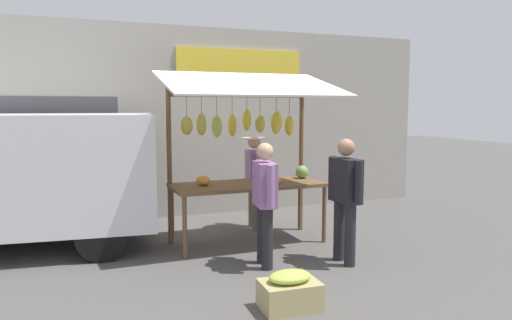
{
  "coord_description": "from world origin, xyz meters",
  "views": [
    {
      "loc": [
        2.5,
        6.51,
        1.99
      ],
      "look_at": [
        0.0,
        0.3,
        1.25
      ],
      "focal_mm": 34.24,
      "sensor_mm": 36.0,
      "label": 1
    }
  ],
  "objects_px": {
    "vendor_with_sunhat": "(254,175)",
    "shopper_with_ponytail": "(265,196)",
    "shopper_with_shopping_bag": "(345,192)",
    "market_stall": "(248,137)",
    "produce_crate_near": "(290,291)"
  },
  "relations": [
    {
      "from": "market_stall",
      "to": "vendor_with_sunhat",
      "type": "relative_size",
      "value": 1.65
    },
    {
      "from": "vendor_with_sunhat",
      "to": "shopper_with_shopping_bag",
      "type": "xyz_separation_m",
      "value": [
        -0.41,
        2.07,
        0.03
      ]
    },
    {
      "from": "market_stall",
      "to": "shopper_with_ponytail",
      "type": "distance_m",
      "value": 1.32
    },
    {
      "from": "vendor_with_sunhat",
      "to": "shopper_with_ponytail",
      "type": "relative_size",
      "value": 0.98
    },
    {
      "from": "shopper_with_shopping_bag",
      "to": "shopper_with_ponytail",
      "type": "distance_m",
      "value": 1.02
    },
    {
      "from": "market_stall",
      "to": "shopper_with_ponytail",
      "type": "relative_size",
      "value": 1.62
    },
    {
      "from": "market_stall",
      "to": "shopper_with_shopping_bag",
      "type": "relative_size",
      "value": 1.57
    },
    {
      "from": "vendor_with_sunhat",
      "to": "produce_crate_near",
      "type": "relative_size",
      "value": 2.55
    },
    {
      "from": "shopper_with_ponytail",
      "to": "shopper_with_shopping_bag",
      "type": "bearing_deg",
      "value": -95.61
    },
    {
      "from": "vendor_with_sunhat",
      "to": "shopper_with_ponytail",
      "type": "bearing_deg",
      "value": -8.74
    },
    {
      "from": "vendor_with_sunhat",
      "to": "shopper_with_shopping_bag",
      "type": "distance_m",
      "value": 2.11
    },
    {
      "from": "vendor_with_sunhat",
      "to": "shopper_with_shopping_bag",
      "type": "bearing_deg",
      "value": 20.21
    },
    {
      "from": "market_stall",
      "to": "produce_crate_near",
      "type": "relative_size",
      "value": 4.19
    },
    {
      "from": "market_stall",
      "to": "shopper_with_shopping_bag",
      "type": "height_order",
      "value": "market_stall"
    },
    {
      "from": "market_stall",
      "to": "produce_crate_near",
      "type": "height_order",
      "value": "market_stall"
    }
  ]
}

